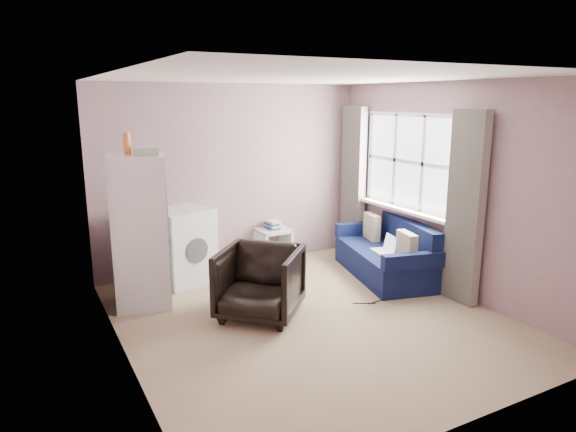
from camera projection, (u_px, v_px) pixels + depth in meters
name	position (u px, v px, depth m)	size (l,w,h in m)	color
room	(313.00, 204.00, 5.23)	(3.84, 4.24, 2.54)	#9C8566
armchair	(260.00, 279.00, 5.46)	(0.82, 0.76, 0.84)	black
fridge	(141.00, 231.00, 5.69)	(0.71, 0.70, 1.95)	silver
washing_machine	(181.00, 244.00, 6.51)	(0.85, 0.85, 0.95)	silver
side_table	(273.00, 243.00, 7.33)	(0.46, 0.46, 0.61)	beige
sofa	(388.00, 255.00, 6.77)	(1.15, 1.83, 0.76)	#0E1844
window_dressing	(402.00, 192.00, 6.67)	(0.17, 2.62, 2.18)	white
floor_cables	(370.00, 302.00, 5.91)	(0.41, 0.14, 0.01)	black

